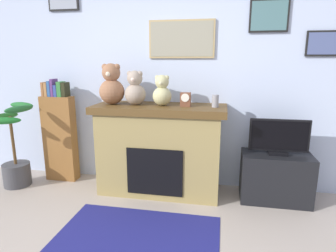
# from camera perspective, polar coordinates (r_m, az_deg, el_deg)

# --- Properties ---
(back_wall) EXTENTS (5.20, 0.15, 2.60)m
(back_wall) POSITION_cam_1_polar(r_m,az_deg,el_deg) (3.60, -1.33, 9.08)
(back_wall) COLOR silver
(back_wall) RESTS_ON ground_plane
(fireplace) EXTENTS (1.52, 0.64, 1.05)m
(fireplace) POSITION_cam_1_polar(r_m,az_deg,el_deg) (3.40, -1.60, -4.52)
(fireplace) COLOR #96834D
(fireplace) RESTS_ON ground_plane
(bookshelf) EXTENTS (0.41, 0.16, 1.33)m
(bookshelf) POSITION_cam_1_polar(r_m,az_deg,el_deg) (3.96, -20.81, -1.62)
(bookshelf) COLOR brown
(bookshelf) RESTS_ON ground_plane
(potted_plant) EXTENTS (0.59, 0.59, 1.04)m
(potted_plant) POSITION_cam_1_polar(r_m,az_deg,el_deg) (4.05, -28.36, -5.14)
(potted_plant) COLOR #3F3F44
(potted_plant) RESTS_ON ground_plane
(tv_stand) EXTENTS (0.75, 0.40, 0.55)m
(tv_stand) POSITION_cam_1_polar(r_m,az_deg,el_deg) (3.46, 20.63, -9.59)
(tv_stand) COLOR black
(tv_stand) RESTS_ON ground_plane
(television) EXTENTS (0.63, 0.14, 0.39)m
(television) POSITION_cam_1_polar(r_m,az_deg,el_deg) (3.31, 21.27, -2.16)
(television) COLOR black
(television) RESTS_ON tv_stand
(area_rug) EXTENTS (1.46, 0.91, 0.01)m
(area_rug) POSITION_cam_1_polar(r_m,az_deg,el_deg) (2.78, -6.12, -20.96)
(area_rug) COLOR navy
(area_rug) RESTS_ON ground_plane
(candle_jar) EXTENTS (0.07, 0.07, 0.14)m
(candle_jar) POSITION_cam_1_polar(r_m,az_deg,el_deg) (3.18, 9.43, 4.95)
(candle_jar) COLOR gray
(candle_jar) RESTS_ON fireplace
(mantel_clock) EXTENTS (0.11, 0.09, 0.15)m
(mantel_clock) POSITION_cam_1_polar(r_m,az_deg,el_deg) (3.20, 3.53, 5.32)
(mantel_clock) COLOR brown
(mantel_clock) RESTS_ON fireplace
(teddy_bear_tan) EXTENTS (0.29, 0.29, 0.47)m
(teddy_bear_tan) POSITION_cam_1_polar(r_m,az_deg,el_deg) (3.40, -11.18, 7.83)
(teddy_bear_tan) COLOR #926347
(teddy_bear_tan) RESTS_ON fireplace
(teddy_bear_grey) EXTENTS (0.24, 0.24, 0.39)m
(teddy_bear_grey) POSITION_cam_1_polar(r_m,az_deg,el_deg) (3.31, -6.59, 7.23)
(teddy_bear_grey) COLOR #9F8F80
(teddy_bear_grey) RESTS_ON fireplace
(teddy_bear_brown) EXTENTS (0.21, 0.21, 0.35)m
(teddy_bear_brown) POSITION_cam_1_polar(r_m,az_deg,el_deg) (3.23, -1.19, 6.82)
(teddy_bear_brown) COLOR #BFBB86
(teddy_bear_brown) RESTS_ON fireplace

